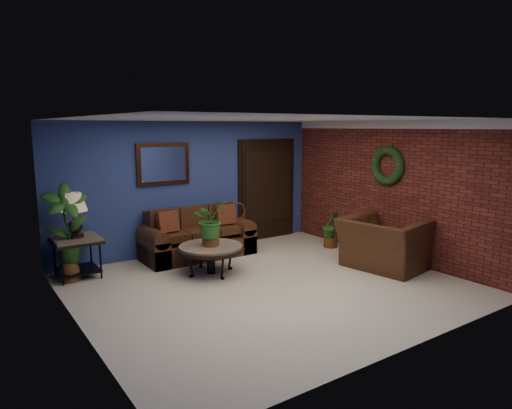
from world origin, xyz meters
TOP-DOWN VIEW (x-y plane):
  - floor at (0.00, 0.00)m, footprint 5.50×5.50m
  - wall_back at (0.00, 2.50)m, footprint 5.50×0.04m
  - wall_left at (-2.75, 0.00)m, footprint 0.04×5.00m
  - wall_right_brick at (2.75, 0.00)m, footprint 0.04×5.00m
  - ceiling at (0.00, 0.00)m, footprint 5.50×5.00m
  - crown_molding at (2.72, 0.00)m, footprint 0.03×5.00m
  - wall_mirror at (-0.60, 2.46)m, footprint 1.02×0.06m
  - closet_door at (1.75, 2.47)m, footprint 1.44×0.06m
  - wreath at (2.69, 0.05)m, footprint 0.16×0.72m
  - sofa at (-0.16, 2.08)m, footprint 2.05×0.89m
  - coffee_table at (-0.43, 1.01)m, footprint 1.11×1.11m
  - end_table at (-2.30, 2.05)m, footprint 0.72×0.72m
  - table_lamp at (-2.30, 2.05)m, footprint 0.41×0.41m
  - side_chair at (0.83, 2.12)m, footprint 0.43×0.43m
  - armchair at (2.15, -0.41)m, footprint 1.37×1.51m
  - coffee_plant at (-0.43, 1.01)m, footprint 0.67×0.62m
  - floor_plant at (2.35, 1.11)m, footprint 0.39×0.35m
  - tall_plant at (-2.45, 1.95)m, footprint 0.74×0.55m

SIDE VIEW (x-z plane):
  - floor at x=0.00m, z-range 0.00..0.00m
  - sofa at x=-0.16m, z-range -0.16..0.76m
  - floor_plant at x=2.35m, z-range 0.00..0.76m
  - coffee_table at x=-0.43m, z-range 0.18..0.65m
  - armchair at x=2.15m, z-range 0.00..0.87m
  - end_table at x=-2.30m, z-range 0.18..0.84m
  - side_chair at x=0.83m, z-range 0.06..0.96m
  - tall_plant at x=-2.45m, z-range 0.07..1.61m
  - coffee_plant at x=-0.43m, z-range 0.51..1.27m
  - closet_door at x=1.75m, z-range -0.04..2.14m
  - table_lamp at x=-2.30m, z-range 0.76..1.45m
  - wall_back at x=0.00m, z-range 0.00..2.50m
  - wall_left at x=-2.75m, z-range 0.00..2.50m
  - wall_right_brick at x=2.75m, z-range 0.00..2.50m
  - wreath at x=2.69m, z-range 1.34..2.06m
  - wall_mirror at x=-0.60m, z-range 1.33..2.10m
  - crown_molding at x=2.72m, z-range 2.36..2.50m
  - ceiling at x=0.00m, z-range 2.49..2.51m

